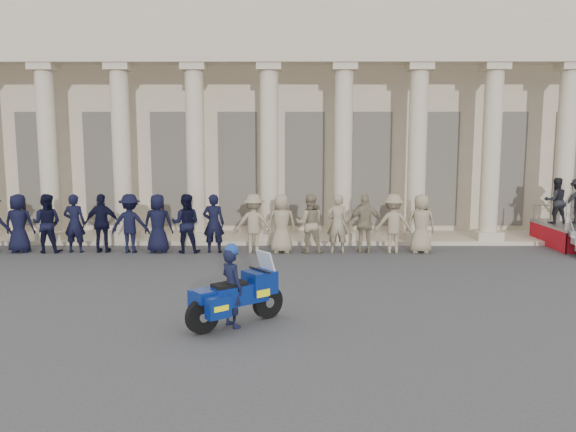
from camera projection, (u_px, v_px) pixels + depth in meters
The scene contains 5 objects.
ground at pixel (197, 309), 12.23m from camera, with size 90.00×90.00×0.00m, color #3B3B3D.
building at pixel (247, 122), 26.24m from camera, with size 40.00×12.50×9.00m.
officer_rank at pixel (112, 223), 18.34m from camera, with size 21.27×0.73×1.93m.
motorcycle at pixel (237, 295), 11.08m from camera, with size 1.85×1.61×1.42m.
rider at pixel (232, 285), 10.98m from camera, with size 0.65×0.69×1.67m.
Camera 1 is at (2.02, -11.84, 3.63)m, focal length 35.00 mm.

